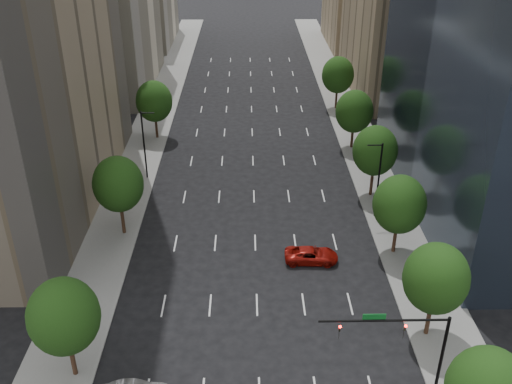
{
  "coord_description": "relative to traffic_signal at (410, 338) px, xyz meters",
  "views": [
    {
      "loc": [
        -0.74,
        0.09,
        33.11
      ],
      "look_at": [
        0.02,
        46.35,
        8.0
      ],
      "focal_mm": 40.08,
      "sensor_mm": 36.0,
      "label": 1
    }
  ],
  "objects": [
    {
      "name": "sidewalk_left",
      "position": [
        -26.03,
        30.0,
        -5.1
      ],
      "size": [
        6.0,
        200.0,
        0.15
      ],
      "primitive_type": "cube",
      "color": "slate",
      "rests_on": "ground"
    },
    {
      "name": "sidewalk_right",
      "position": [
        4.97,
        30.0,
        -5.1
      ],
      "size": [
        6.0,
        200.0,
        0.15
      ],
      "primitive_type": "cube",
      "color": "slate",
      "rests_on": "ground"
    },
    {
      "name": "filler_left",
      "position": [
        -35.53,
        106.0,
        3.83
      ],
      "size": [
        14.0,
        26.0,
        18.0
      ],
      "primitive_type": "cube",
      "color": "beige",
      "rests_on": "ground"
    },
    {
      "name": "parking_tan_right",
      "position": [
        14.47,
        70.0,
        9.83
      ],
      "size": [
        14.0,
        30.0,
        30.0
      ],
      "primitive_type": "cube",
      "color": "#8C7759",
      "rests_on": "ground"
    },
    {
      "name": "filler_right",
      "position": [
        14.47,
        103.0,
        2.83
      ],
      "size": [
        14.0,
        26.0,
        16.0
      ],
      "primitive_type": "cube",
      "color": "#8C7759",
      "rests_on": "ground"
    },
    {
      "name": "tree_right_1",
      "position": [
        3.47,
        6.0,
        0.58
      ],
      "size": [
        5.2,
        5.2,
        8.75
      ],
      "color": "#382316",
      "rests_on": "ground"
    },
    {
      "name": "tree_right_2",
      "position": [
        3.47,
        18.0,
        0.43
      ],
      "size": [
        5.2,
        5.2,
        8.61
      ],
      "color": "#382316",
      "rests_on": "ground"
    },
    {
      "name": "tree_right_3",
      "position": [
        3.47,
        30.0,
        0.72
      ],
      "size": [
        5.2,
        5.2,
        8.89
      ],
      "color": "#382316",
      "rests_on": "ground"
    },
    {
      "name": "tree_right_4",
      "position": [
        3.47,
        44.0,
        0.29
      ],
      "size": [
        5.2,
        5.2,
        8.46
      ],
      "color": "#382316",
      "rests_on": "ground"
    },
    {
      "name": "tree_right_5",
      "position": [
        3.47,
        60.0,
        0.58
      ],
      "size": [
        5.2,
        5.2,
        8.75
      ],
      "color": "#382316",
      "rests_on": "ground"
    },
    {
      "name": "tree_left_0",
      "position": [
        -24.53,
        2.0,
        0.58
      ],
      "size": [
        5.2,
        5.2,
        8.75
      ],
      "color": "#382316",
      "rests_on": "ground"
    },
    {
      "name": "tree_left_1",
      "position": [
        -24.53,
        22.0,
        0.79
      ],
      "size": [
        5.2,
        5.2,
        8.97
      ],
      "color": "#382316",
      "rests_on": "ground"
    },
    {
      "name": "tree_left_2",
      "position": [
        -24.53,
        48.0,
        0.5
      ],
      "size": [
        5.2,
        5.2,
        8.68
      ],
      "color": "#382316",
      "rests_on": "ground"
    },
    {
      "name": "streetlight_rn",
      "position": [
        2.91,
        25.0,
        -0.33
      ],
      "size": [
        1.7,
        0.2,
        9.0
      ],
      "color": "black",
      "rests_on": "ground"
    },
    {
      "name": "streetlight_ln",
      "position": [
        -23.96,
        35.0,
        -0.33
      ],
      "size": [
        1.7,
        0.2,
        9.0
      ],
      "color": "black",
      "rests_on": "ground"
    },
    {
      "name": "traffic_signal",
      "position": [
        0.0,
        0.0,
        0.0
      ],
      "size": [
        9.12,
        0.4,
        7.38
      ],
      "color": "black",
      "rests_on": "ground"
    },
    {
      "name": "car_red_far",
      "position": [
        -5.03,
        16.57,
        -4.44
      ],
      "size": [
        5.38,
        2.65,
        1.47
      ],
      "primitive_type": "imported",
      "rotation": [
        0.0,
        0.0,
        1.53
      ],
      "color": "maroon",
      "rests_on": "ground"
    }
  ]
}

